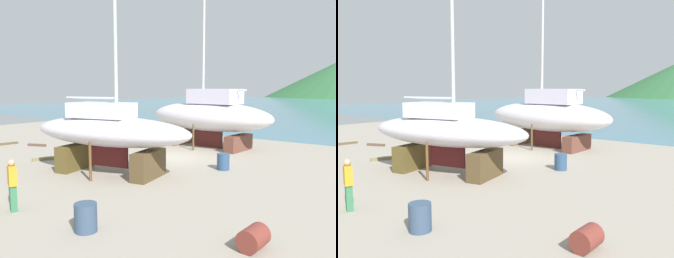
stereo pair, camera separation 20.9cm
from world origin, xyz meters
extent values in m
plane|color=gray|center=(0.00, -2.47, 0.00)|extent=(49.67, 49.67, 0.00)
cube|color=brown|center=(2.09, -4.36, 0.62)|extent=(1.15, 2.24, 1.24)
cube|color=brown|center=(-1.91, -5.26, 0.62)|extent=(1.15, 2.24, 1.24)
cylinder|color=brown|center=(-0.23, -3.37, 0.86)|extent=(0.12, 0.12, 1.73)
cylinder|color=brown|center=(0.41, -6.25, 0.86)|extent=(0.12, 0.12, 1.73)
ellipsoid|color=silver|center=(0.09, -4.81, 2.01)|extent=(8.60, 4.41, 1.39)
cube|color=#4E1616|center=(0.09, -4.81, 0.82)|extent=(1.94, 0.51, 0.98)
cube|color=silver|center=(-0.31, -4.90, 2.98)|extent=(3.24, 2.21, 0.70)
cylinder|color=silver|center=(-0.91, -5.03, 3.53)|extent=(2.83, 0.74, 0.12)
cube|color=brown|center=(-2.51, 4.52, 0.51)|extent=(0.81, 2.50, 1.01)
cube|color=brown|center=(2.11, 4.31, 0.51)|extent=(0.81, 2.50, 1.01)
cylinder|color=brown|center=(-0.28, 2.72, 0.85)|extent=(0.12, 0.12, 1.69)
cylinder|color=brown|center=(-0.13, 6.11, 0.85)|extent=(0.12, 0.12, 1.69)
ellipsoid|color=silver|center=(-0.20, 4.42, 2.08)|extent=(9.37, 3.49, 1.94)
cube|color=#511D1A|center=(-0.20, 4.42, 0.43)|extent=(2.22, 0.18, 1.36)
cube|color=white|center=(0.26, 4.39, 3.43)|extent=(3.40, 2.00, 0.97)
cylinder|color=silver|center=(-0.66, 4.44, 8.78)|extent=(0.17, 0.17, 11.65)
cylinder|color=silver|center=(0.95, 4.36, 3.85)|extent=(3.24, 0.26, 0.12)
cube|color=#35754B|center=(1.37, -10.26, 0.43)|extent=(0.39, 0.31, 0.87)
cube|color=gold|center=(1.37, -10.26, 1.19)|extent=(0.50, 0.38, 0.64)
sphere|color=tan|center=(1.37, -10.26, 1.62)|extent=(0.22, 0.22, 0.22)
cylinder|color=#364A63|center=(4.56, -9.87, 0.41)|extent=(0.65, 0.65, 0.82)
cylinder|color=brown|center=(8.76, -8.03, 0.30)|extent=(0.62, 0.79, 0.60)
cylinder|color=navy|center=(3.90, -0.85, 0.40)|extent=(0.70, 0.70, 0.80)
cube|color=brown|center=(-9.33, 0.89, 0.06)|extent=(0.32, 1.41, 0.12)
cube|color=brown|center=(-8.97, 2.84, 0.09)|extent=(0.72, 3.14, 0.18)
cube|color=brown|center=(-11.95, -3.97, 0.07)|extent=(0.51, 2.45, 0.14)
cube|color=brown|center=(-9.62, -2.59, 0.08)|extent=(1.31, 0.68, 0.17)
cube|color=olive|center=(-4.97, -4.87, 0.08)|extent=(0.67, 1.52, 0.16)
camera|label=1|loc=(12.31, -16.03, 4.06)|focal=38.04mm
camera|label=2|loc=(12.47, -15.90, 4.06)|focal=38.04mm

